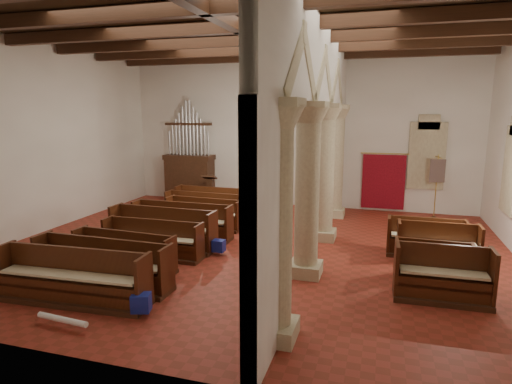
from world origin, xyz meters
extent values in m
plane|color=maroon|center=(0.00, 0.00, 0.00)|extent=(14.00, 14.00, 0.00)
plane|color=#302110|center=(0.00, 0.00, 6.00)|extent=(14.00, 14.00, 0.00)
cube|color=white|center=(0.00, 6.00, 3.00)|extent=(14.00, 0.02, 6.00)
cube|color=white|center=(0.00, -6.00, 3.00)|extent=(14.00, 0.02, 6.00)
cube|color=white|center=(-7.00, 0.00, 3.00)|extent=(0.02, 12.00, 6.00)
cube|color=beige|center=(1.80, -4.50, 0.15)|extent=(0.75, 0.75, 0.30)
cylinder|color=beige|center=(1.80, -4.50, 1.95)|extent=(0.56, 0.56, 3.30)
cube|color=beige|center=(1.80, -1.50, 0.15)|extent=(0.75, 0.75, 0.30)
cylinder|color=beige|center=(1.80, -1.50, 1.95)|extent=(0.56, 0.56, 3.30)
cube|color=beige|center=(1.80, 1.50, 0.15)|extent=(0.75, 0.75, 0.30)
cylinder|color=beige|center=(1.80, 1.50, 1.95)|extent=(0.56, 0.56, 3.30)
cube|color=beige|center=(1.80, 4.50, 0.15)|extent=(0.75, 0.75, 0.30)
cylinder|color=beige|center=(1.80, 4.50, 1.95)|extent=(0.56, 0.56, 3.30)
cube|color=white|center=(1.80, 0.00, 5.04)|extent=(0.25, 11.90, 1.93)
cube|color=#2D654B|center=(6.98, 2.50, 2.20)|extent=(0.03, 1.00, 2.20)
cube|color=#2D654B|center=(5.00, 5.98, 2.20)|extent=(1.00, 0.03, 2.20)
cube|color=#3F2214|center=(-4.50, 5.50, 0.90)|extent=(2.00, 0.80, 1.80)
cube|color=#3F2214|center=(-4.50, 5.50, 1.90)|extent=(2.10, 0.85, 0.20)
cube|color=#392012|center=(-3.18, 4.60, 0.05)|extent=(0.52, 0.52, 0.11)
cube|color=#392012|center=(-3.18, 4.60, 0.59)|extent=(0.25, 0.25, 1.19)
cube|color=#392012|center=(-3.18, 4.52, 1.24)|extent=(0.57, 0.46, 0.21)
cube|color=maroon|center=(3.50, 5.92, 1.15)|extent=(1.60, 0.06, 2.10)
cylinder|color=gold|center=(3.50, 5.90, 2.25)|extent=(1.80, 0.04, 0.04)
cone|color=#3F2214|center=(5.32, 5.20, 0.06)|extent=(0.35, 0.35, 0.12)
cylinder|color=gold|center=(5.32, 5.20, 1.17)|extent=(0.04, 0.04, 2.34)
cylinder|color=gold|center=(5.32, 5.20, 2.24)|extent=(0.16, 0.67, 0.03)
cube|color=navy|center=(5.32, 5.18, 1.75)|extent=(0.53, 0.12, 0.83)
cube|color=navy|center=(-0.84, -4.45, 0.27)|extent=(0.41, 0.37, 0.35)
cube|color=navy|center=(-1.23, -3.21, 0.27)|extent=(0.35, 0.29, 0.35)
cube|color=navy|center=(-0.71, -0.75, 0.26)|extent=(0.33, 0.27, 0.32)
cylinder|color=silver|center=(-1.97, -5.26, 0.16)|extent=(1.10, 0.20, 0.11)
cylinder|color=white|center=(-2.37, -4.16, 0.16)|extent=(0.94, 0.47, 0.10)
cube|color=#3F2214|center=(-2.50, -4.32, 0.05)|extent=(3.33, 0.92, 0.11)
cube|color=#4D2810|center=(-2.50, -4.38, 0.34)|extent=(3.16, 0.59, 0.48)
cube|color=#4D2810|center=(-2.50, -4.13, 0.61)|extent=(3.14, 0.24, 1.01)
cube|color=#4D2810|center=(-4.12, -4.30, 0.61)|extent=(0.11, 0.64, 1.01)
cube|color=#4D2810|center=(-0.89, -4.30, 0.61)|extent=(0.11, 0.64, 1.01)
cube|color=beige|center=(-2.50, -4.38, 0.61)|extent=(3.03, 0.54, 0.05)
cube|color=#3F2214|center=(-2.42, -3.46, 0.05)|extent=(3.29, 0.75, 0.10)
cube|color=#4D2F10|center=(-2.42, -3.51, 0.33)|extent=(3.14, 0.44, 0.46)
cube|color=#4D2F10|center=(-2.42, -3.28, 0.59)|extent=(3.13, 0.11, 0.97)
cube|color=#4D2F10|center=(-4.03, -3.44, 0.59)|extent=(0.08, 0.61, 0.97)
cube|color=#4D2F10|center=(-0.82, -3.44, 0.59)|extent=(0.08, 0.61, 0.97)
cube|color=beige|center=(-2.42, -3.51, 0.59)|extent=(3.01, 0.40, 0.05)
cube|color=#3F2214|center=(-2.54, -2.45, 0.05)|extent=(2.73, 0.78, 0.09)
cube|color=#46180F|center=(-2.54, -2.49, 0.29)|extent=(2.56, 0.50, 0.41)
cube|color=#46180F|center=(-2.54, -2.28, 0.52)|extent=(2.55, 0.20, 0.86)
cube|color=#46180F|center=(-3.86, -2.43, 0.52)|extent=(0.09, 0.54, 0.86)
cube|color=#46180F|center=(-1.23, -2.43, 0.52)|extent=(0.09, 0.54, 0.86)
cube|color=beige|center=(-2.54, -2.49, 0.52)|extent=(2.46, 0.46, 0.05)
cube|color=#3F2214|center=(-2.35, -1.40, 0.05)|extent=(2.78, 0.69, 0.09)
cube|color=#4E2A10|center=(-2.35, -1.44, 0.31)|extent=(2.62, 0.41, 0.43)
cube|color=#4E2A10|center=(-2.35, -1.23, 0.55)|extent=(2.62, 0.09, 0.90)
cube|color=#4E2A10|center=(-3.70, -1.38, 0.55)|extent=(0.07, 0.57, 0.90)
cube|color=#4E2A10|center=(-1.00, -1.38, 0.55)|extent=(0.07, 0.57, 0.90)
cube|color=beige|center=(-2.35, -1.44, 0.55)|extent=(2.52, 0.37, 0.05)
cube|color=#3F2214|center=(-2.47, -0.63, 0.05)|extent=(3.16, 0.84, 0.11)
cube|color=#4B2E10|center=(-2.47, -0.68, 0.36)|extent=(3.00, 0.51, 0.49)
cube|color=#4B2E10|center=(-2.47, -0.43, 0.63)|extent=(2.99, 0.15, 1.04)
cube|color=#4B2E10|center=(-4.01, -0.61, 0.63)|extent=(0.09, 0.66, 1.04)
cube|color=#4B2E10|center=(-0.94, -0.61, 0.63)|extent=(0.09, 0.66, 1.04)
cube|color=beige|center=(-2.47, -0.68, 0.63)|extent=(2.88, 0.46, 0.05)
cube|color=#3F2214|center=(-2.40, 0.44, 0.05)|extent=(3.16, 0.73, 0.10)
cube|color=#481A0F|center=(-2.40, 0.39, 0.33)|extent=(3.01, 0.42, 0.46)
cube|color=#481A0F|center=(-2.40, 0.63, 0.59)|extent=(3.01, 0.08, 0.98)
cube|color=#481A0F|center=(-3.94, 0.46, 0.59)|extent=(0.07, 0.62, 0.98)
cube|color=#481A0F|center=(-0.85, 0.46, 0.59)|extent=(0.07, 0.62, 0.98)
cube|color=beige|center=(-2.40, 0.39, 0.59)|extent=(2.89, 0.38, 0.05)
cube|color=#3F2214|center=(-2.19, 1.64, 0.05)|extent=(2.64, 0.79, 0.09)
cube|color=#563012|center=(-2.19, 1.60, 0.31)|extent=(2.47, 0.50, 0.43)
cube|color=#563012|center=(-2.19, 1.81, 0.55)|extent=(2.46, 0.19, 0.90)
cube|color=#563012|center=(-3.46, 1.66, 0.55)|extent=(0.09, 0.57, 0.90)
cube|color=#563012|center=(-0.92, 1.66, 0.55)|extent=(0.09, 0.57, 0.90)
cube|color=beige|center=(-2.19, 1.60, 0.55)|extent=(2.37, 0.46, 0.05)
cube|color=#3F2214|center=(-2.50, 2.49, 0.05)|extent=(2.98, 0.78, 0.10)
cube|color=#542C12|center=(-2.50, 2.45, 0.31)|extent=(2.82, 0.49, 0.43)
cube|color=#542C12|center=(-2.50, 2.67, 0.55)|extent=(2.81, 0.18, 0.91)
cube|color=#542C12|center=(-3.95, 2.51, 0.55)|extent=(0.09, 0.58, 0.91)
cube|color=#542C12|center=(-1.06, 2.51, 0.55)|extent=(0.09, 0.58, 0.91)
cube|color=beige|center=(-2.50, 2.45, 0.55)|extent=(2.71, 0.45, 0.05)
cube|color=#3F2214|center=(-2.44, 3.43, 0.05)|extent=(3.25, 0.80, 0.10)
cube|color=#4F1C11|center=(-2.44, 3.38, 0.32)|extent=(3.09, 0.50, 0.44)
cube|color=#4F1C11|center=(-2.44, 3.61, 0.57)|extent=(3.08, 0.18, 0.94)
cube|color=#4F1C11|center=(-4.02, 3.45, 0.57)|extent=(0.09, 0.59, 0.94)
cube|color=#4F1C11|center=(-0.86, 3.45, 0.57)|extent=(0.09, 0.59, 0.94)
cube|color=beige|center=(-2.44, 3.38, 0.57)|extent=(2.97, 0.46, 0.05)
cube|color=#3F2214|center=(4.74, -2.07, 0.05)|extent=(1.91, 0.81, 0.11)
cube|color=#4F1C11|center=(4.74, -2.12, 0.36)|extent=(1.75, 0.48, 0.49)
cube|color=#4F1C11|center=(4.74, -1.87, 0.63)|extent=(1.75, 0.11, 1.04)
cube|color=#4F1C11|center=(3.83, -2.04, 0.63)|extent=(0.09, 0.66, 1.04)
cube|color=#4F1C11|center=(5.65, -2.04, 0.63)|extent=(0.09, 0.66, 1.04)
cube|color=beige|center=(4.74, -2.12, 0.63)|extent=(1.68, 0.43, 0.05)
cube|color=#3F2214|center=(4.65, -1.09, 0.05)|extent=(1.71, 0.69, 0.09)
cube|color=#562612|center=(4.65, -1.13, 0.29)|extent=(1.55, 0.42, 0.41)
cube|color=#562612|center=(4.65, -0.92, 0.52)|extent=(1.54, 0.12, 0.86)
cube|color=#562612|center=(3.84, -1.07, 0.52)|extent=(0.08, 0.55, 0.86)
cube|color=#562612|center=(5.46, -1.07, 0.52)|extent=(0.08, 0.55, 0.86)
cube|color=beige|center=(4.65, -1.13, 0.52)|extent=(1.49, 0.38, 0.05)
cube|color=#3F2214|center=(4.90, 0.21, 0.05)|extent=(2.00, 0.73, 0.10)
cube|color=#532D11|center=(4.90, 0.16, 0.33)|extent=(1.84, 0.43, 0.45)
cube|color=#532D11|center=(4.90, 0.39, 0.58)|extent=(1.84, 0.09, 0.96)
cube|color=#532D11|center=(3.94, 0.23, 0.58)|extent=(0.08, 0.61, 0.96)
cube|color=#532D11|center=(5.86, 0.23, 0.58)|extent=(0.08, 0.61, 0.96)
cube|color=beige|center=(4.90, 0.16, 0.58)|extent=(1.77, 0.39, 0.05)
cube|color=#3F2214|center=(4.65, 0.72, 0.05)|extent=(2.00, 0.70, 0.10)
cube|color=#4F2D11|center=(4.65, 0.67, 0.32)|extent=(1.85, 0.40, 0.45)
cube|color=#4F2D11|center=(4.65, 0.90, 0.57)|extent=(1.85, 0.07, 0.94)
cube|color=#4F2D11|center=(3.69, 0.74, 0.57)|extent=(0.07, 0.59, 0.94)
cube|color=#4F2D11|center=(5.62, 0.74, 0.57)|extent=(0.07, 0.59, 0.94)
cube|color=beige|center=(4.65, 0.67, 0.57)|extent=(1.77, 0.36, 0.05)
camera|label=1|loc=(3.43, -11.11, 3.88)|focal=30.00mm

